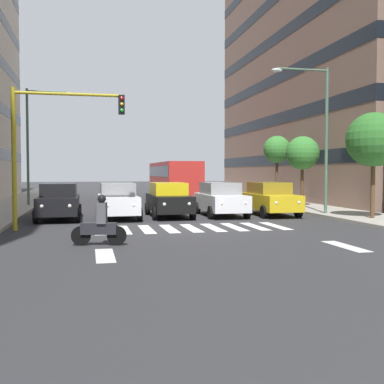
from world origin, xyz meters
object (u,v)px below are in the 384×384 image
car_3 (118,200)px  traffic_light_gantry (47,135)px  street_tree_1 (302,153)px  street_tree_2 (277,150)px  car_1 (221,199)px  bus_behind_traffic (174,177)px  car_2 (169,199)px  car_0 (270,198)px  street_lamp_right (35,134)px  motorcycle_with_rider (100,225)px  street_tree_0 (373,140)px  street_lamp_left (318,124)px  car_4 (59,201)px

car_3 → traffic_light_gantry: bearing=52.6°
street_tree_1 → street_tree_2: street_tree_2 is taller
car_1 → bus_behind_traffic: 13.61m
car_1 → car_2: (2.68, -0.09, 0.00)m
car_0 → street_lamp_right: bearing=-34.7°
motorcycle_with_rider → car_0: bearing=-137.1°
bus_behind_traffic → traffic_light_gantry: 19.47m
car_0 → street_lamp_right: 15.71m
car_2 → car_3: size_ratio=1.00×
street_lamp_right → street_tree_1: 16.92m
street_tree_0 → street_tree_1: street_tree_0 is taller
street_lamp_left → motorcycle_with_rider: bearing=33.3°
motorcycle_with_rider → car_1: bearing=-126.6°
street_lamp_right → street_tree_2: bearing=-179.9°
street_lamp_left → street_tree_2: 9.94m
street_tree_0 → car_2: bearing=-24.5°
car_4 → street_tree_0: 14.88m
car_4 → street_tree_1: (-14.17, -3.58, 2.51)m
car_4 → street_tree_1: bearing=-165.8°
motorcycle_with_rider → traffic_light_gantry: (1.89, -4.41, 3.05)m
car_4 → street_lamp_left: (-12.72, 1.14, 3.77)m
street_lamp_right → bus_behind_traffic: bearing=-152.9°
car_2 → street_tree_2: (-9.31, -8.45, 2.95)m
street_lamp_left → car_0: bearing=-25.5°
car_0 → street_tree_0: bearing=133.1°
car_0 → street_lamp_left: (-2.14, 1.02, 3.77)m
motorcycle_with_rider → street_tree_1: (-12.47, -11.94, 2.75)m
street_tree_0 → street_tree_2: size_ratio=1.03×
car_0 → street_tree_1: size_ratio=1.04×
street_tree_0 → car_4: bearing=-15.3°
street_tree_2 → street_tree_0: bearing=87.6°
car_1 → street_lamp_right: bearing=-40.6°
car_0 → street_lamp_left: street_lamp_left is taller
car_4 → street_lamp_right: street_lamp_right is taller
bus_behind_traffic → street_tree_0: 18.63m
street_lamp_right → car_0: bearing=145.3°
car_0 → motorcycle_with_rider: size_ratio=2.63×
traffic_light_gantry → street_tree_0: 14.27m
car_0 → street_tree_1: (-3.59, -3.70, 2.51)m
street_lamp_left → street_tree_0: bearing=116.6°
motorcycle_with_rider → street_tree_2: bearing=-127.3°
street_lamp_right → car_1: bearing=139.4°
street_lamp_left → street_tree_1: size_ratio=1.72×
car_2 → street_tree_0: (-8.79, 4.01, 2.83)m
car_0 → bus_behind_traffic: 14.04m
car_1 → street_lamp_right: (9.92, -8.51, 3.78)m
street_lamp_right → motorcycle_with_rider: bearing=102.2°
car_3 → street_tree_1: size_ratio=1.04×
car_4 → street_tree_2: street_tree_2 is taller
street_tree_0 → street_tree_1: (-0.09, -7.44, -0.33)m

